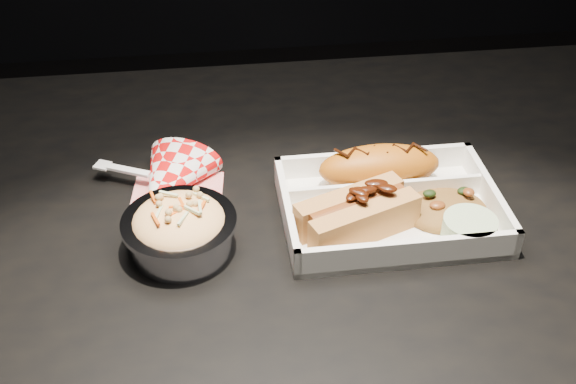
# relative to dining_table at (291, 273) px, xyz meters

# --- Properties ---
(dining_table) EXTENTS (1.20, 0.80, 0.75)m
(dining_table) POSITION_rel_dining_table_xyz_m (0.00, 0.00, 0.00)
(dining_table) COLOR black
(dining_table) RESTS_ON ground
(food_tray) EXTENTS (0.25, 0.18, 0.04)m
(food_tray) POSITION_rel_dining_table_xyz_m (0.11, -0.01, 0.10)
(food_tray) COLOR white
(food_tray) RESTS_ON dining_table
(fried_pastry) EXTENTS (0.15, 0.06, 0.05)m
(fried_pastry) POSITION_rel_dining_table_xyz_m (0.11, 0.04, 0.12)
(fried_pastry) COLOR #BB6012
(fried_pastry) RESTS_ON food_tray
(hotdog) EXTENTS (0.15, 0.10, 0.06)m
(hotdog) POSITION_rel_dining_table_xyz_m (0.07, -0.04, 0.12)
(hotdog) COLOR #C78544
(hotdog) RESTS_ON food_tray
(fried_rice_mound) EXTENTS (0.10, 0.08, 0.03)m
(fried_rice_mound) POSITION_rel_dining_table_xyz_m (0.18, -0.03, 0.11)
(fried_rice_mound) COLOR brown
(fried_rice_mound) RESTS_ON food_tray
(cupcake_liner) EXTENTS (0.06, 0.06, 0.03)m
(cupcake_liner) POSITION_rel_dining_table_xyz_m (0.19, -0.08, 0.11)
(cupcake_liner) COLOR #B8D19E
(cupcake_liner) RESTS_ON food_tray
(foil_coleslaw_cup) EXTENTS (0.13, 0.13, 0.07)m
(foil_coleslaw_cup) POSITION_rel_dining_table_xyz_m (-0.13, -0.04, 0.12)
(foil_coleslaw_cup) COLOR silver
(foil_coleslaw_cup) RESTS_ON dining_table
(napkin_fork) EXTENTS (0.16, 0.14, 0.10)m
(napkin_fork) POSITION_rel_dining_table_xyz_m (-0.14, 0.07, 0.11)
(napkin_fork) COLOR red
(napkin_fork) RESTS_ON dining_table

